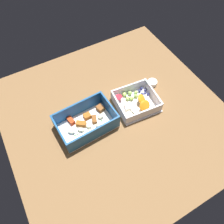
% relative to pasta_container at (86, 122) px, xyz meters
% --- Properties ---
extents(table_surface, '(0.80, 0.80, 0.02)m').
position_rel_pasta_container_xyz_m(table_surface, '(0.12, -0.01, -0.03)').
color(table_surface, brown).
rests_on(table_surface, ground).
extents(pasta_container, '(0.21, 0.14, 0.07)m').
position_rel_pasta_container_xyz_m(pasta_container, '(0.00, 0.00, 0.00)').
color(pasta_container, white).
rests_on(pasta_container, table_surface).
extents(fruit_bowl, '(0.17, 0.15, 0.05)m').
position_rel_pasta_container_xyz_m(fruit_bowl, '(0.20, -0.01, -0.01)').
color(fruit_bowl, white).
rests_on(fruit_bowl, table_surface).
extents(paper_cup_liner, '(0.04, 0.04, 0.02)m').
position_rel_pasta_container_xyz_m(paper_cup_liner, '(0.32, 0.05, -0.01)').
color(paper_cup_liner, white).
rests_on(paper_cup_liner, table_surface).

